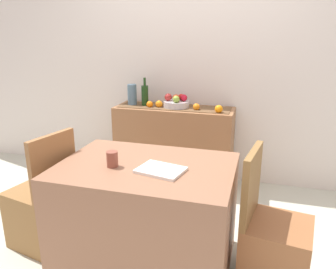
# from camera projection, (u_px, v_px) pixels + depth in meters

# --- Properties ---
(ground_plane) EXTENTS (6.40, 6.40, 0.02)m
(ground_plane) POSITION_uv_depth(u_px,v_px,m) (161.00, 229.00, 2.76)
(ground_plane) COLOR beige
(ground_plane) RESTS_ON ground
(room_wall_rear) EXTENTS (6.40, 0.06, 2.70)m
(room_wall_rear) POSITION_uv_depth(u_px,v_px,m) (194.00, 55.00, 3.45)
(room_wall_rear) COLOR silver
(room_wall_rear) RESTS_ON ground
(sideboard_console) EXTENTS (1.23, 0.42, 0.83)m
(sideboard_console) POSITION_uv_depth(u_px,v_px,m) (174.00, 146.00, 3.52)
(sideboard_console) COLOR #966540
(sideboard_console) RESTS_ON ground
(table_runner) EXTENTS (1.15, 0.32, 0.01)m
(table_runner) POSITION_uv_depth(u_px,v_px,m) (174.00, 107.00, 3.39)
(table_runner) COLOR brown
(table_runner) RESTS_ON sideboard_console
(fruit_bowl) EXTENTS (0.26, 0.26, 0.06)m
(fruit_bowl) POSITION_uv_depth(u_px,v_px,m) (176.00, 104.00, 3.38)
(fruit_bowl) COLOR silver
(fruit_bowl) RESTS_ON table_runner
(apple_left) EXTENTS (0.07, 0.07, 0.07)m
(apple_left) POSITION_uv_depth(u_px,v_px,m) (176.00, 98.00, 3.36)
(apple_left) COLOR #B33B16
(apple_left) RESTS_ON fruit_bowl
(apple_front) EXTENTS (0.07, 0.07, 0.07)m
(apple_front) POSITION_uv_depth(u_px,v_px,m) (176.00, 99.00, 3.29)
(apple_front) COLOR #8BAE3E
(apple_front) RESTS_ON fruit_bowl
(apple_upper) EXTENTS (0.08, 0.08, 0.08)m
(apple_upper) POSITION_uv_depth(u_px,v_px,m) (168.00, 97.00, 3.38)
(apple_upper) COLOR #A82927
(apple_upper) RESTS_ON fruit_bowl
(apple_rear) EXTENTS (0.07, 0.07, 0.07)m
(apple_rear) POSITION_uv_depth(u_px,v_px,m) (184.00, 98.00, 3.36)
(apple_rear) COLOR red
(apple_rear) RESTS_ON fruit_bowl
(apple_center) EXTENTS (0.06, 0.06, 0.06)m
(apple_center) POSITION_uv_depth(u_px,v_px,m) (181.00, 97.00, 3.42)
(apple_center) COLOR red
(apple_center) RESTS_ON fruit_bowl
(wine_bottle) EXTENTS (0.07, 0.07, 0.30)m
(wine_bottle) POSITION_uv_depth(u_px,v_px,m) (145.00, 95.00, 3.45)
(wine_bottle) COLOR #1A3A16
(wine_bottle) RESTS_ON sideboard_console
(ceramic_vase) EXTENTS (0.10, 0.10, 0.22)m
(ceramic_vase) POSITION_uv_depth(u_px,v_px,m) (132.00, 95.00, 3.49)
(ceramic_vase) COLOR slate
(ceramic_vase) RESTS_ON sideboard_console
(orange_loose_far) EXTENTS (0.07, 0.07, 0.07)m
(orange_loose_far) POSITION_uv_depth(u_px,v_px,m) (159.00, 104.00, 3.38)
(orange_loose_far) COLOR orange
(orange_loose_far) RESTS_ON sideboard_console
(orange_loose_near_bowl) EXTENTS (0.07, 0.07, 0.07)m
(orange_loose_near_bowl) POSITION_uv_depth(u_px,v_px,m) (150.00, 104.00, 3.39)
(orange_loose_near_bowl) COLOR orange
(orange_loose_near_bowl) RESTS_ON sideboard_console
(orange_loose_end) EXTENTS (0.08, 0.08, 0.08)m
(orange_loose_end) POSITION_uv_depth(u_px,v_px,m) (219.00, 109.00, 3.15)
(orange_loose_end) COLOR orange
(orange_loose_end) RESTS_ON sideboard_console
(orange_loose_mid) EXTENTS (0.07, 0.07, 0.07)m
(orange_loose_mid) POSITION_uv_depth(u_px,v_px,m) (196.00, 107.00, 3.26)
(orange_loose_mid) COLOR orange
(orange_loose_mid) RESTS_ON sideboard_console
(dining_table) EXTENTS (1.14, 0.81, 0.74)m
(dining_table) POSITION_uv_depth(u_px,v_px,m) (147.00, 215.00, 2.25)
(dining_table) COLOR #936448
(dining_table) RESTS_ON ground
(open_book) EXTENTS (0.32, 0.26, 0.02)m
(open_book) POSITION_uv_depth(u_px,v_px,m) (161.00, 170.00, 2.04)
(open_book) COLOR white
(open_book) RESTS_ON dining_table
(coffee_cup) EXTENTS (0.07, 0.07, 0.10)m
(coffee_cup) POSITION_uv_depth(u_px,v_px,m) (112.00, 159.00, 2.11)
(coffee_cup) COLOR brown
(coffee_cup) RESTS_ON dining_table
(chair_near_window) EXTENTS (0.47, 0.47, 0.90)m
(chair_near_window) POSITION_uv_depth(u_px,v_px,m) (43.00, 211.00, 2.50)
(chair_near_window) COLOR olive
(chair_near_window) RESTS_ON ground
(chair_by_corner) EXTENTS (0.46, 0.46, 0.90)m
(chair_by_corner) POSITION_uv_depth(u_px,v_px,m) (273.00, 249.00, 2.07)
(chair_by_corner) COLOR #9C6138
(chair_by_corner) RESTS_ON ground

